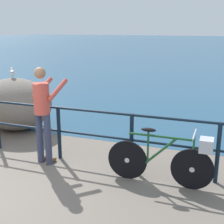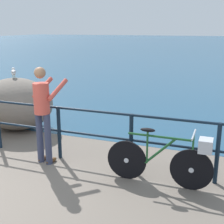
{
  "view_description": "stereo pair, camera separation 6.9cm",
  "coord_description": "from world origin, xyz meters",
  "px_view_note": "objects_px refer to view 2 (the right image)",
  "views": [
    {
      "loc": [
        3.57,
        -2.95,
        2.44
      ],
      "look_at": [
        1.63,
        2.32,
        0.9
      ],
      "focal_mm": 49.85,
      "sensor_mm": 36.0,
      "label": 1
    },
    {
      "loc": [
        3.64,
        -2.93,
        2.44
      ],
      "look_at": [
        1.63,
        2.32,
        0.9
      ],
      "focal_mm": 49.85,
      "sensor_mm": 36.0,
      "label": 2
    }
  ],
  "objects_px": {
    "person_at_railing": "(43,111)",
    "breakwater_boulder_main": "(17,104)",
    "bicycle": "(168,158)",
    "seagull": "(13,72)"
  },
  "relations": [
    {
      "from": "person_at_railing",
      "to": "breakwater_boulder_main",
      "type": "distance_m",
      "value": 2.33
    },
    {
      "from": "seagull",
      "to": "person_at_railing",
      "type": "bearing_deg",
      "value": -169.88
    },
    {
      "from": "bicycle",
      "to": "person_at_railing",
      "type": "bearing_deg",
      "value": 177.86
    },
    {
      "from": "bicycle",
      "to": "seagull",
      "type": "distance_m",
      "value": 4.5
    },
    {
      "from": "bicycle",
      "to": "person_at_railing",
      "type": "distance_m",
      "value": 2.34
    },
    {
      "from": "person_at_railing",
      "to": "bicycle",
      "type": "bearing_deg",
      "value": -81.82
    },
    {
      "from": "bicycle",
      "to": "breakwater_boulder_main",
      "type": "height_order",
      "value": "breakwater_boulder_main"
    },
    {
      "from": "breakwater_boulder_main",
      "to": "seagull",
      "type": "bearing_deg",
      "value": 133.81
    },
    {
      "from": "seagull",
      "to": "breakwater_boulder_main",
      "type": "bearing_deg",
      "value": -175.4
    },
    {
      "from": "bicycle",
      "to": "breakwater_boulder_main",
      "type": "bearing_deg",
      "value": 158.43
    }
  ]
}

